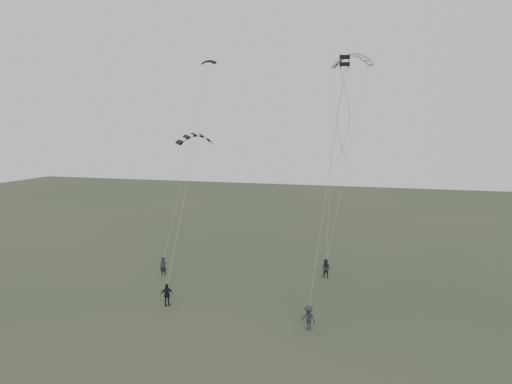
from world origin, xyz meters
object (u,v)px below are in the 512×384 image
(kite_box, at_px, (345,61))
(kite_striped, at_px, (195,135))
(kite_pale_large, at_px, (351,55))
(flyer_far, at_px, (308,318))
(flyer_right, at_px, (326,269))
(flyer_left, at_px, (163,266))
(flyer_center, at_px, (167,295))
(kite_dark_small, at_px, (209,61))

(kite_box, bearing_deg, kite_striped, 156.75)
(kite_pale_large, xyz_separation_m, kite_box, (0.63, -10.44, -1.73))
(flyer_far, bearing_deg, flyer_right, 116.66)
(flyer_left, xyz_separation_m, kite_pale_large, (13.77, 7.75, 17.05))
(flyer_far, xyz_separation_m, kite_striped, (-9.83, 6.48, 10.60))
(flyer_far, distance_m, kite_box, 16.08)
(kite_striped, bearing_deg, flyer_left, 120.23)
(flyer_left, height_order, kite_pale_large, kite_pale_large)
(kite_pale_large, bearing_deg, flyer_right, -84.23)
(flyer_center, distance_m, kite_box, 19.21)
(flyer_right, height_order, flyer_center, flyer_right)
(flyer_far, bearing_deg, kite_pale_large, 111.66)
(flyer_left, height_order, kite_striped, kite_striped)
(kite_dark_small, bearing_deg, kite_striped, -74.16)
(flyer_right, bearing_deg, kite_box, -56.16)
(kite_striped, bearing_deg, flyer_far, -78.33)
(flyer_right, xyz_separation_m, kite_pale_large, (1.10, 4.68, 17.05))
(flyer_right, height_order, kite_dark_small, kite_dark_small)
(flyer_center, relative_size, kite_box, 2.16)
(flyer_far, bearing_deg, flyer_center, -163.56)
(kite_striped, height_order, kite_box, kite_box)
(flyer_center, bearing_deg, flyer_far, -45.20)
(flyer_left, relative_size, kite_pale_large, 0.42)
(kite_dark_small, relative_size, kite_box, 1.95)
(flyer_far, relative_size, kite_pale_large, 0.41)
(flyer_left, xyz_separation_m, kite_box, (14.41, -2.69, 15.32))
(flyer_far, height_order, kite_striped, kite_striped)
(flyer_far, xyz_separation_m, kite_dark_small, (-11.91, 14.60, 16.97))
(flyer_center, distance_m, kite_striped, 11.78)
(kite_dark_small, height_order, kite_striped, kite_dark_small)
(flyer_left, bearing_deg, kite_pale_large, 20.69)
(kite_dark_small, distance_m, kite_box, 16.56)
(flyer_center, height_order, kite_striped, kite_striped)
(flyer_far, distance_m, kite_striped, 15.84)
(flyer_left, relative_size, flyer_center, 1.01)
(flyer_center, bearing_deg, kite_box, -20.76)
(flyer_center, height_order, kite_box, kite_box)
(flyer_center, distance_m, flyer_far, 9.94)
(flyer_right, height_order, kite_striped, kite_striped)
(kite_striped, bearing_deg, kite_pale_large, -5.34)
(flyer_center, xyz_separation_m, kite_box, (11.09, 3.38, 15.32))
(flyer_far, xyz_separation_m, kite_pale_large, (0.61, 15.11, 17.07))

